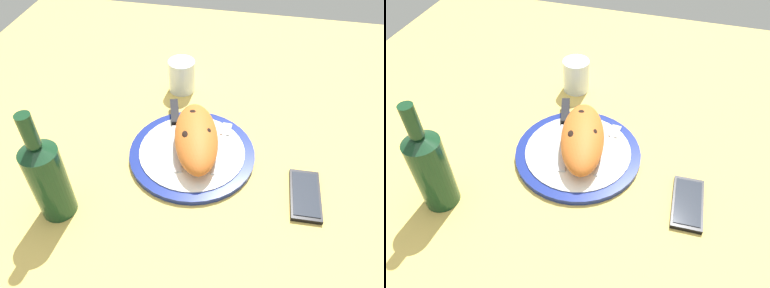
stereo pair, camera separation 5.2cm
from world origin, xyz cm
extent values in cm
cube|color=#DBB756|center=(0.00, 0.00, -1.50)|extent=(150.00, 150.00, 3.00)
cylinder|color=navy|center=(0.00, 0.00, 0.62)|extent=(28.26, 28.26, 1.23)
cylinder|color=white|center=(0.00, 0.00, 1.38)|extent=(23.79, 23.79, 0.30)
ellipsoid|color=#C16023|center=(1.15, -0.71, 4.65)|extent=(23.94, 14.61, 6.23)
ellipsoid|color=black|center=(1.16, -3.00, 6.99)|extent=(2.40, 2.25, 0.73)
ellipsoid|color=black|center=(-0.90, 0.94, 7.00)|extent=(3.34, 3.06, 0.94)
ellipsoid|color=black|center=(6.43, 0.93, 6.94)|extent=(3.16, 3.07, 0.90)
ellipsoid|color=black|center=(0.50, -2.24, 7.18)|extent=(2.58, 2.58, 0.72)
ellipsoid|color=black|center=(0.51, -1.00, 7.29)|extent=(3.18, 3.03, 0.87)
cube|color=silver|center=(0.16, -6.10, 1.73)|extent=(12.51, 1.68, 0.40)
cube|color=silver|center=(8.38, -6.61, 1.73)|extent=(4.13, 2.44, 0.40)
cube|color=silver|center=(0.34, 3.54, 1.73)|extent=(14.72, 5.61, 0.40)
cube|color=black|center=(11.75, 6.80, 2.13)|extent=(9.08, 4.36, 1.20)
cube|color=black|center=(-7.04, -25.03, 0.50)|extent=(13.03, 6.52, 1.00)
cube|color=#2D333D|center=(-7.04, -25.03, 1.08)|extent=(11.46, 5.55, 0.16)
cylinder|color=silver|center=(24.20, 7.74, 4.41)|extent=(7.04, 7.04, 8.82)
cylinder|color=silver|center=(24.20, 7.74, 2.72)|extent=(6.47, 6.47, 5.05)
cylinder|color=#14381E|center=(-19.79, 22.75, 8.03)|extent=(6.83, 6.83, 16.07)
cone|color=#14381E|center=(-19.79, 22.75, 16.92)|extent=(6.83, 6.83, 1.71)
cylinder|color=#14381E|center=(-19.79, 22.75, 21.05)|extent=(2.60, 2.60, 6.55)
camera|label=1|loc=(-57.61, -11.74, 61.26)|focal=34.86mm
camera|label=2|loc=(-56.34, -16.80, 61.26)|focal=34.86mm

